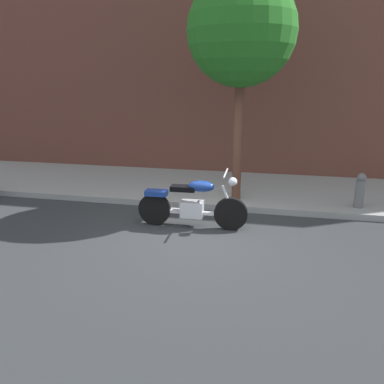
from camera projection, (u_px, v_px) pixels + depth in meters
The scene contains 6 objects.
ground_plane at pixel (198, 236), 7.07m from camera, with size 60.00×60.00×0.00m, color #303335.
sidewalk at pixel (220, 188), 9.98m from camera, with size 18.31×3.25×0.14m, color #989898.
building_facade at pixel (233, 30), 10.57m from camera, with size 18.31×0.50×8.33m, color brown.
motorcycle at pixel (192, 204), 7.40m from camera, with size 2.18×0.70×1.15m.
street_tree at pixel (241, 32), 7.83m from camera, with size 2.30×2.30×4.95m.
fire_hydrant at pixel (360, 193), 8.17m from camera, with size 0.20×0.20×0.91m.
Camera 1 is at (1.25, -6.42, 2.81)m, focal length 35.27 mm.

